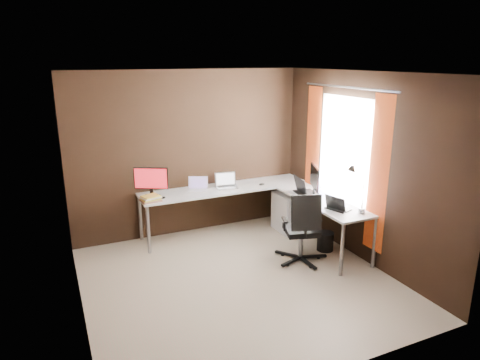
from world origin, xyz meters
The scene contains 15 objects.
room centered at (0.34, 0.07, 1.28)m, with size 3.60×3.60×2.50m.
desk centered at (0.84, 1.04, 0.68)m, with size 2.65×2.25×0.73m.
drawer_pedestal centered at (1.43, 1.15, 0.30)m, with size 0.42×0.50×0.60m, color white.
monitor_left centered at (-0.66, 1.54, 0.97)m, with size 0.45×0.26×0.43m.
monitor_right centered at (1.51, 0.64, 0.97)m, with size 0.23×0.49×0.42m.
laptop_white centered at (0.04, 1.55, 0.77)m, with size 0.35×0.31×0.20m.
laptop_silver centered at (0.49, 1.53, 0.78)m, with size 0.36×0.28×0.22m.
laptop_black_big centered at (1.39, 0.71, 0.79)m, with size 0.35×0.45×0.27m.
laptop_black_small centered at (1.42, -0.03, 0.77)m, with size 0.30×0.35×0.20m.
book_stack centered at (-0.73, 1.33, 0.77)m, with size 0.29×0.26×0.08m.
mouse_left centered at (-0.55, 1.37, 0.75)m, with size 0.08×0.05×0.03m, color black.
mouse_corner centered at (1.03, 1.37, 0.75)m, with size 0.09×0.06×0.04m, color black.
desk_lamp centered at (1.57, -0.19, 1.12)m, with size 0.19×0.23×0.62m.
office_chair centered at (1.00, 0.14, 0.29)m, with size 0.55×0.58×0.99m.
wastebasket centered at (1.50, 0.29, 0.13)m, with size 0.23×0.23×0.27m, color black.
Camera 1 is at (-1.95, -4.32, 2.66)m, focal length 32.00 mm.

